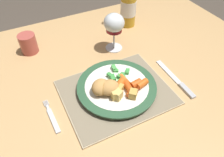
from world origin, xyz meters
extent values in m
cube|color=tan|center=(0.00, 0.00, 0.72)|extent=(1.31, 0.89, 0.04)
cube|color=tan|center=(0.60, 0.39, 0.35)|extent=(0.06, 0.06, 0.70)
cube|color=tan|center=(-0.02, -0.11, 0.74)|extent=(0.34, 0.28, 0.01)
cube|color=#807259|center=(-0.02, -0.11, 0.75)|extent=(0.33, 0.27, 0.00)
cylinder|color=white|center=(-0.01, -0.10, 0.75)|extent=(0.21, 0.21, 0.01)
cylinder|color=#2D5638|center=(-0.01, -0.10, 0.76)|extent=(0.26, 0.26, 0.01)
cylinder|color=white|center=(-0.01, -0.10, 0.77)|extent=(0.21, 0.21, 0.00)
ellipsoid|color=tan|center=(-0.07, -0.10, 0.79)|extent=(0.08, 0.08, 0.04)
ellipsoid|color=tan|center=(-0.05, -0.12, 0.79)|extent=(0.07, 0.07, 0.04)
ellipsoid|color=tan|center=(-0.05, -0.12, 0.79)|extent=(0.07, 0.06, 0.04)
ellipsoid|color=#A87033|center=(-0.07, -0.11, 0.79)|extent=(0.07, 0.07, 0.04)
cube|color=green|center=(0.02, -0.07, 0.77)|extent=(0.03, 0.02, 0.01)
cube|color=green|center=(0.01, -0.08, 0.77)|extent=(0.02, 0.03, 0.01)
cube|color=green|center=(-0.01, -0.08, 0.78)|extent=(0.02, 0.03, 0.01)
cube|color=green|center=(-0.01, -0.06, 0.78)|extent=(0.02, 0.02, 0.01)
cube|color=#4CA84C|center=(0.02, -0.04, 0.77)|extent=(0.02, 0.02, 0.01)
cube|color=#4CA84C|center=(0.00, -0.10, 0.77)|extent=(0.03, 0.03, 0.01)
cube|color=green|center=(0.02, -0.07, 0.77)|extent=(0.02, 0.01, 0.01)
cube|color=#4CA84C|center=(0.02, -0.03, 0.77)|extent=(0.02, 0.03, 0.01)
cube|color=#338438|center=(0.02, -0.11, 0.77)|extent=(0.02, 0.02, 0.01)
cube|color=green|center=(0.05, -0.07, 0.77)|extent=(0.02, 0.03, 0.01)
cube|color=green|center=(0.02, -0.08, 0.78)|extent=(0.02, 0.03, 0.01)
cylinder|color=orange|center=(0.02, -0.10, 0.77)|extent=(0.02, 0.05, 0.02)
cylinder|color=orange|center=(-0.01, -0.12, 0.78)|extent=(0.05, 0.05, 0.02)
cylinder|color=#CC5119|center=(0.01, -0.16, 0.77)|extent=(0.04, 0.02, 0.02)
cylinder|color=orange|center=(0.06, -0.14, 0.78)|extent=(0.04, 0.03, 0.02)
cylinder|color=#CC5119|center=(0.04, -0.13, 0.78)|extent=(0.04, 0.03, 0.02)
cylinder|color=#CC5119|center=(0.01, -0.13, 0.78)|extent=(0.03, 0.05, 0.02)
cube|color=silver|center=(-0.23, -0.13, 0.74)|extent=(0.02, 0.09, 0.01)
cube|color=silver|center=(-0.23, -0.07, 0.74)|extent=(0.01, 0.02, 0.01)
cube|color=silver|center=(-0.23, -0.05, 0.74)|extent=(0.00, 0.02, 0.00)
cube|color=silver|center=(-0.23, -0.05, 0.74)|extent=(0.00, 0.02, 0.00)
cube|color=silver|center=(-0.24, -0.05, 0.74)|extent=(0.00, 0.02, 0.00)
cube|color=silver|center=(-0.24, -0.05, 0.74)|extent=(0.00, 0.02, 0.00)
cube|color=silver|center=(0.20, -0.11, 0.74)|extent=(0.02, 0.13, 0.00)
cube|color=#B2B2B7|center=(0.19, -0.21, 0.74)|extent=(0.02, 0.07, 0.01)
cylinder|color=silver|center=(0.09, 0.11, 0.74)|extent=(0.07, 0.07, 0.00)
cylinder|color=silver|center=(0.09, 0.11, 0.78)|extent=(0.01, 0.01, 0.08)
ellipsoid|color=silver|center=(0.09, 0.11, 0.86)|extent=(0.08, 0.08, 0.07)
cylinder|color=maroon|center=(0.09, 0.11, 0.84)|extent=(0.06, 0.06, 0.03)
cylinder|color=gold|center=(0.23, 0.24, 0.83)|extent=(0.07, 0.07, 0.19)
cylinder|color=white|center=(0.23, 0.24, 0.82)|extent=(0.07, 0.07, 0.07)
cube|color=#DBB256|center=(-0.04, -0.15, 0.78)|extent=(0.03, 0.04, 0.03)
cube|color=gold|center=(0.01, -0.17, 0.78)|extent=(0.03, 0.03, 0.03)
cube|color=gold|center=(-0.01, -0.13, 0.78)|extent=(0.03, 0.03, 0.02)
cube|color=#E5BC66|center=(-0.04, -0.15, 0.78)|extent=(0.04, 0.04, 0.03)
cylinder|color=#B24C42|center=(-0.22, 0.24, 0.78)|extent=(0.07, 0.07, 0.08)
cylinder|color=maroon|center=(-0.22, 0.24, 0.81)|extent=(0.05, 0.05, 0.01)
camera|label=1|loc=(-0.24, -0.53, 1.28)|focal=35.00mm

